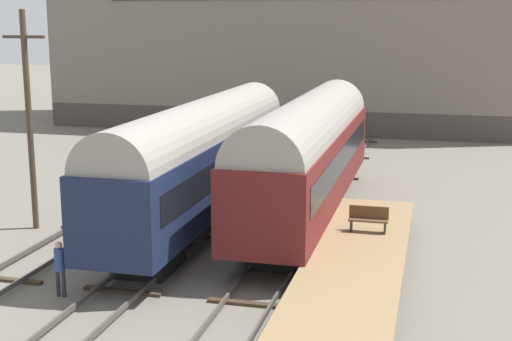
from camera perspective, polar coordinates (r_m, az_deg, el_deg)
ground_plane at (r=25.64m, az=-7.82°, el=-7.25°), size 200.00×200.00×0.00m
track_left at (r=27.36m, az=-15.93°, el=-6.06°), size 2.60×60.00×0.26m
track_middle at (r=25.60m, az=-7.83°, el=-6.95°), size 2.60×60.00×0.26m
track_right at (r=24.41m, az=1.29°, el=-7.79°), size 2.60×60.00×0.26m
train_car_maroon at (r=30.15m, az=4.24°, el=1.65°), size 3.03×17.67×5.29m
train_car_navy at (r=29.43m, az=-4.34°, el=1.33°), size 2.91×17.89×5.20m
station_platform at (r=23.24m, az=7.99°, el=-6.89°), size 3.11×14.63×1.00m
bench at (r=25.67m, az=8.99°, el=-3.79°), size 1.40×0.40×0.91m
person_worker at (r=22.83m, az=-15.43°, el=-7.18°), size 0.32×0.32×1.78m
utility_pole at (r=29.83m, az=-17.70°, el=4.02°), size 1.80×0.24×8.80m
warehouse_building at (r=58.24m, az=3.09°, el=13.03°), size 37.22×11.67×18.98m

